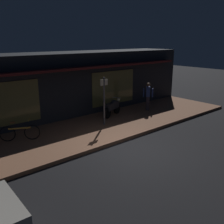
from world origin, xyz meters
TOP-DOWN VIEW (x-y plane):
  - ground_plane at (0.00, 0.00)m, footprint 60.00×60.00m
  - sidewalk_slab at (0.00, 3.00)m, footprint 18.00×4.00m
  - storefront_building at (0.00, 6.39)m, footprint 18.00×3.30m
  - motorcycle at (2.24, 3.95)m, footprint 1.63×0.80m
  - bicycle_parked at (-3.15, 3.69)m, footprint 1.48×0.83m
  - person_bystander at (4.65, 3.50)m, footprint 0.47×0.51m
  - sign_post at (0.91, 3.04)m, footprint 0.44×0.09m

SIDE VIEW (x-z plane):
  - ground_plane at x=0.00m, z-range 0.00..0.00m
  - sidewalk_slab at x=0.00m, z-range 0.00..0.15m
  - bicycle_parked at x=-3.15m, z-range 0.05..0.96m
  - motorcycle at x=2.24m, z-range 0.16..1.13m
  - person_bystander at x=4.65m, z-range 0.19..1.86m
  - sign_post at x=0.91m, z-range 0.31..2.71m
  - storefront_building at x=0.00m, z-range 0.00..3.60m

